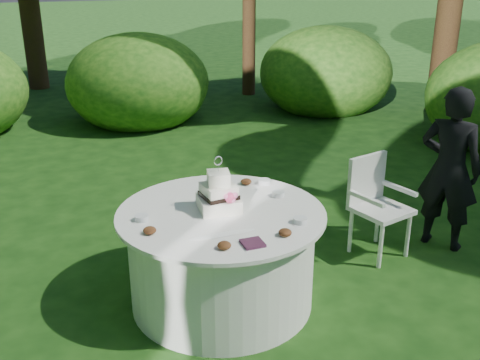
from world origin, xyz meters
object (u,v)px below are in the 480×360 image
napkins (253,243)px  table (222,257)px  chair (375,199)px  guest (449,169)px  cake (219,195)px

napkins → table: napkins is taller
table → chair: size_ratio=1.73×
chair → table: bearing=-169.0°
napkins → chair: chair is taller
guest → chair: size_ratio=1.68×
cake → chair: bearing=9.6°
napkins → guest: size_ratio=0.09×
cake → guest: bearing=3.6°
napkins → cake: cake is taller
guest → table: size_ratio=0.97×
guest → chair: bearing=45.4°
napkins → guest: 2.34m
napkins → chair: 1.78m
cake → chair: (1.56, 0.26, -0.36)m
guest → table: bearing=60.1°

